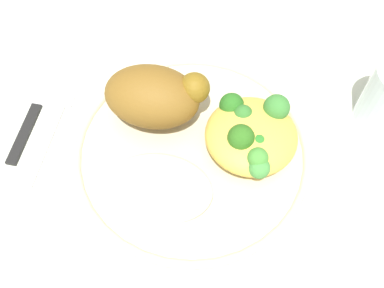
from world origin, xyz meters
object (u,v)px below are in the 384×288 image
at_px(plate, 192,152).
at_px(mac_cheese_with_broccoli, 251,134).
at_px(fork, 54,125).
at_px(roasted_chicken, 155,96).
at_px(rice_pile, 160,187).
at_px(knife, 37,105).

distance_m(plate, mac_cheese_with_broccoli, 0.07).
bearing_deg(fork, roasted_chicken, 14.30).
bearing_deg(plate, fork, 177.27).
bearing_deg(roasted_chicken, mac_cheese_with_broccoli, -9.75).
height_order(plate, rice_pile, rice_pile).
bearing_deg(mac_cheese_with_broccoli, fork, -177.14).
distance_m(rice_pile, fork, 0.16).
bearing_deg(rice_pile, knife, 152.78).
bearing_deg(rice_pile, plate, 71.49).
distance_m(mac_cheese_with_broccoli, fork, 0.22).
relative_size(plate, fork, 1.80).
distance_m(mac_cheese_with_broccoli, knife, 0.25).
xyz_separation_m(fork, knife, (-0.03, 0.02, 0.00)).
xyz_separation_m(roasted_chicken, mac_cheese_with_broccoli, (0.11, -0.02, -0.01)).
height_order(plate, mac_cheese_with_broccoli, mac_cheese_with_broccoli).
bearing_deg(plate, mac_cheese_with_broccoli, 17.61).
bearing_deg(roasted_chicken, rice_pile, -74.02).
xyz_separation_m(mac_cheese_with_broccoli, fork, (-0.22, -0.01, -0.03)).
bearing_deg(knife, rice_pile, -27.22).
xyz_separation_m(plate, knife, (-0.19, 0.03, -0.01)).
bearing_deg(plate, rice_pile, -108.51).
height_order(rice_pile, knife, rice_pile).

